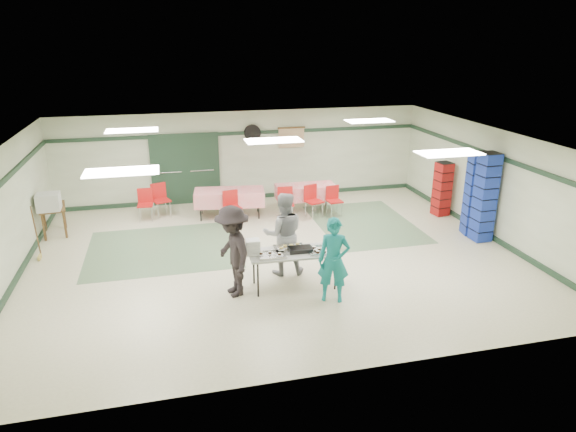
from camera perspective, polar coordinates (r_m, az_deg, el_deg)
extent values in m
plane|color=beige|center=(11.89, -1.49, -4.38)|extent=(11.00, 11.00, 0.00)
plane|color=silver|center=(11.08, -1.61, 8.50)|extent=(11.00, 11.00, 0.00)
plane|color=beige|center=(15.69, -5.04, 6.67)|extent=(11.00, 0.00, 11.00)
plane|color=beige|center=(7.40, 5.92, -8.49)|extent=(11.00, 0.00, 11.00)
plane|color=beige|center=(11.64, -29.04, -0.34)|extent=(0.00, 9.00, 9.00)
plane|color=beige|center=(13.62, 21.74, 3.36)|extent=(0.00, 9.00, 9.00)
cube|color=#1D3524|center=(15.53, -5.10, 9.16)|extent=(11.00, 0.06, 0.10)
cube|color=#1D3524|center=(16.00, -4.89, 2.13)|extent=(11.00, 0.06, 0.12)
cube|color=#1D3524|center=(12.08, -27.91, -6.09)|extent=(0.06, 9.00, 0.12)
cube|color=#1D3524|center=(13.44, 22.01, 6.21)|extent=(0.06, 9.00, 0.10)
cube|color=#1D3524|center=(13.99, 20.99, -1.73)|extent=(0.06, 9.00, 0.12)
cube|color=#5E805D|center=(12.59, -13.68, -3.55)|extent=(3.50, 3.00, 0.01)
cube|color=#5E805D|center=(14.00, 8.45, -0.82)|extent=(2.50, 3.50, 0.01)
cube|color=gray|center=(15.54, -13.04, 4.97)|extent=(0.90, 0.06, 2.10)
cube|color=gray|center=(15.57, -9.54, 5.23)|extent=(0.90, 0.06, 2.10)
cube|color=#1D3524|center=(15.53, -11.31, 5.09)|extent=(2.00, 0.03, 2.15)
cylinder|color=black|center=(15.54, -3.98, 9.20)|extent=(0.50, 0.10, 0.50)
cube|color=#D5B485|center=(15.82, 0.37, 8.69)|extent=(0.80, 0.02, 0.60)
cube|color=#B8B8B3|center=(10.18, 0.69, -4.09)|extent=(1.81, 0.79, 0.04)
cylinder|color=black|center=(9.96, -3.36, -7.10)|extent=(0.04, 0.04, 0.72)
cylinder|color=black|center=(10.26, 5.28, -6.31)|extent=(0.04, 0.04, 0.72)
cylinder|color=black|center=(10.47, -3.82, -5.71)|extent=(0.04, 0.04, 0.72)
cylinder|color=black|center=(10.76, 4.39, -5.00)|extent=(0.04, 0.04, 0.72)
cube|color=silver|center=(10.22, 3.83, -3.83)|extent=(0.62, 0.48, 0.02)
cube|color=silver|center=(10.25, 0.24, -3.71)|extent=(0.62, 0.48, 0.02)
cube|color=silver|center=(9.98, -1.83, -4.40)|extent=(0.54, 0.42, 0.02)
cube|color=black|center=(10.18, 1.36, -3.73)|extent=(0.48, 0.31, 0.08)
cube|color=white|center=(10.03, -3.92, -3.44)|extent=(0.27, 0.25, 0.30)
imported|color=#127A7E|center=(9.67, 5.10, -4.92)|extent=(0.70, 0.59, 1.65)
imported|color=gray|center=(10.70, -0.51, -2.00)|extent=(0.93, 0.77, 1.78)
imported|color=black|center=(9.87, -6.15, -3.94)|extent=(0.89, 1.28, 1.81)
cube|color=red|center=(14.69, 1.99, 3.38)|extent=(1.70, 0.77, 0.05)
cube|color=red|center=(14.75, 1.98, 2.67)|extent=(1.70, 0.79, 0.40)
cylinder|color=black|center=(14.39, -0.46, 1.47)|extent=(0.04, 0.04, 0.72)
cylinder|color=black|center=(14.73, 4.88, 1.82)|extent=(0.04, 0.04, 0.72)
cylinder|color=black|center=(14.92, -0.89, 2.12)|extent=(0.04, 0.04, 0.72)
cylinder|color=black|center=(15.24, 4.28, 2.44)|extent=(0.04, 0.04, 0.72)
cube|color=red|center=(14.28, -6.55, 2.79)|extent=(1.99, 1.06, 0.05)
cube|color=red|center=(14.33, -6.52, 2.06)|extent=(1.99, 1.08, 0.40)
cylinder|color=black|center=(14.12, -9.71, 0.82)|extent=(0.04, 0.04, 0.72)
cylinder|color=black|center=(14.10, -3.27, 1.06)|extent=(0.04, 0.04, 0.72)
cylinder|color=black|center=(14.72, -9.59, 1.60)|extent=(0.04, 0.04, 0.72)
cylinder|color=black|center=(14.71, -3.41, 1.83)|extent=(0.04, 0.04, 0.72)
cube|color=red|center=(14.19, 2.92, 1.62)|extent=(0.54, 0.54, 0.04)
cube|color=red|center=(14.27, 2.49, 2.70)|extent=(0.41, 0.18, 0.42)
cylinder|color=silver|center=(14.04, 2.77, 0.39)|extent=(0.02, 0.02, 0.44)
cylinder|color=silver|center=(14.24, 3.86, 0.63)|extent=(0.02, 0.02, 0.44)
cylinder|color=silver|center=(14.30, 1.96, 0.75)|extent=(0.02, 0.02, 0.44)
cylinder|color=silver|center=(14.49, 3.05, 0.99)|extent=(0.02, 0.02, 0.44)
cube|color=red|center=(13.99, -0.24, 1.36)|extent=(0.46, 0.46, 0.04)
cube|color=red|center=(14.10, -0.34, 2.48)|extent=(0.42, 0.09, 0.42)
cylinder|color=silver|center=(13.90, -0.84, 0.18)|extent=(0.02, 0.02, 0.44)
cylinder|color=silver|center=(13.93, 0.52, 0.24)|extent=(0.02, 0.02, 0.44)
cylinder|color=silver|center=(14.21, -0.99, 0.62)|extent=(0.02, 0.02, 0.44)
cylinder|color=silver|center=(14.25, 0.34, 0.68)|extent=(0.02, 0.02, 0.44)
cube|color=red|center=(14.38, 5.20, 1.65)|extent=(0.43, 0.43, 0.04)
cube|color=red|center=(14.47, 4.93, 2.66)|extent=(0.39, 0.08, 0.39)
cylinder|color=silver|center=(14.25, 4.86, 0.55)|extent=(0.02, 0.02, 0.41)
cylinder|color=silver|center=(14.38, 5.99, 0.69)|extent=(0.02, 0.02, 0.41)
cylinder|color=silver|center=(14.52, 4.36, 0.93)|extent=(0.02, 0.02, 0.41)
cylinder|color=silver|center=(14.64, 5.47, 1.06)|extent=(0.02, 0.02, 0.41)
cube|color=red|center=(13.75, -6.19, 0.91)|extent=(0.48, 0.48, 0.04)
cube|color=red|center=(13.85, -6.44, 2.04)|extent=(0.42, 0.10, 0.42)
cylinder|color=silver|center=(13.63, -6.63, -0.34)|extent=(0.02, 0.02, 0.44)
cylinder|color=silver|center=(13.72, -5.28, -0.16)|extent=(0.02, 0.02, 0.44)
cylinder|color=silver|center=(13.93, -7.01, 0.09)|extent=(0.02, 0.02, 0.44)
cylinder|color=silver|center=(14.02, -5.69, 0.27)|extent=(0.02, 0.02, 0.44)
cube|color=red|center=(14.65, -13.88, 1.69)|extent=(0.55, 0.55, 0.04)
cube|color=red|center=(14.75, -14.22, 2.76)|extent=(0.42, 0.18, 0.43)
cylinder|color=silver|center=(14.51, -14.21, 0.46)|extent=(0.02, 0.02, 0.46)
cylinder|color=silver|center=(14.62, -12.93, 0.70)|extent=(0.02, 0.02, 0.46)
cylinder|color=silver|center=(14.83, -14.66, 0.82)|extent=(0.02, 0.02, 0.46)
cylinder|color=silver|center=(14.93, -13.41, 1.06)|extent=(0.02, 0.02, 0.46)
cube|color=red|center=(14.48, -15.58, 1.19)|extent=(0.43, 0.43, 0.04)
cube|color=red|center=(14.58, -15.60, 2.24)|extent=(0.41, 0.07, 0.40)
cylinder|color=silver|center=(14.42, -16.19, 0.08)|extent=(0.02, 0.02, 0.42)
cylinder|color=silver|center=(14.38, -14.91, 0.15)|extent=(0.02, 0.02, 0.42)
cylinder|color=silver|center=(14.72, -16.07, 0.49)|extent=(0.02, 0.02, 0.42)
cylinder|color=silver|center=(14.68, -14.82, 0.56)|extent=(0.02, 0.02, 0.42)
cube|color=#193198|center=(13.27, 21.03, 1.94)|extent=(0.44, 0.44, 2.21)
cube|color=#A61410|center=(14.94, 16.76, 2.90)|extent=(0.44, 0.44, 1.52)
cube|color=#193198|center=(13.62, 20.02, 2.31)|extent=(0.47, 0.47, 2.13)
cube|color=brown|center=(14.18, -24.74, 0.88)|extent=(0.75, 1.02, 0.05)
cube|color=brown|center=(13.94, -25.50, -1.16)|extent=(0.05, 0.05, 0.70)
cube|color=brown|center=(13.92, -23.54, -0.89)|extent=(0.05, 0.05, 0.70)
cube|color=brown|center=(14.67, -25.47, -0.19)|extent=(0.05, 0.05, 0.70)
cube|color=brown|center=(14.65, -23.61, 0.07)|extent=(0.05, 0.05, 0.70)
cube|color=#B7B7B2|center=(13.85, -25.07, 1.44)|extent=(0.55, 0.49, 0.42)
cylinder|color=brown|center=(12.79, -26.22, -1.58)|extent=(0.05, 0.21, 1.25)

